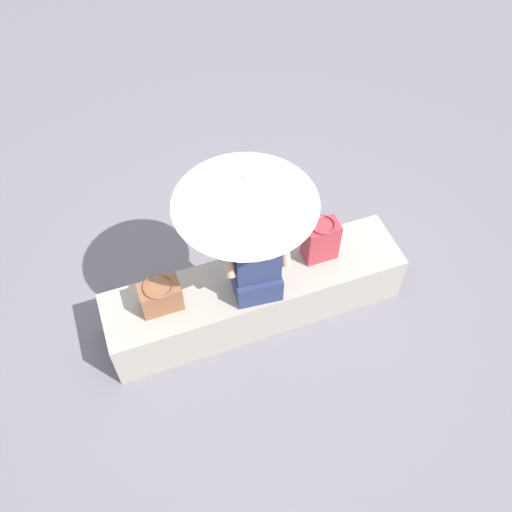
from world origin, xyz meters
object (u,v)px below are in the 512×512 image
(person_seated, at_px, (257,259))
(tote_bag_canvas, at_px, (321,240))
(handbag_black, at_px, (161,296))
(parasol, at_px, (245,191))

(person_seated, distance_m, tote_bag_canvas, 0.63)
(handbag_black, relative_size, tote_bag_canvas, 0.80)
(person_seated, xyz_separation_m, handbag_black, (0.70, -0.10, -0.26))
(parasol, bearing_deg, tote_bag_canvas, -172.55)
(person_seated, height_order, tote_bag_canvas, person_seated)
(person_seated, bearing_deg, tote_bag_canvas, -165.76)
(parasol, height_order, tote_bag_canvas, parasol)
(person_seated, xyz_separation_m, tote_bag_canvas, (-0.58, -0.15, -0.21))
(person_seated, relative_size, handbag_black, 3.01)
(handbag_black, bearing_deg, person_seated, 171.69)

